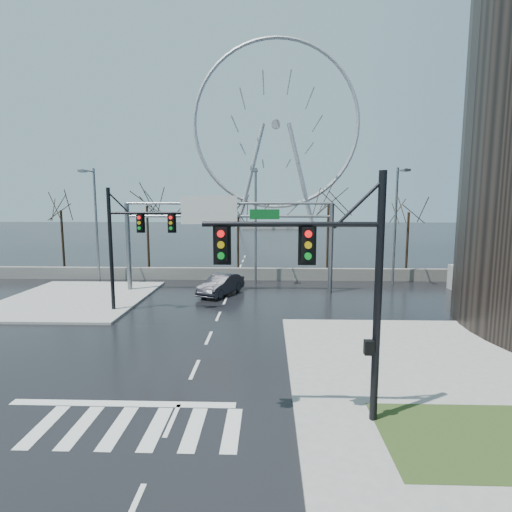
{
  "coord_description": "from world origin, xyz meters",
  "views": [
    {
      "loc": [
        3.12,
        -16.12,
        7.04
      ],
      "look_at": [
        2.41,
        6.66,
        4.0
      ],
      "focal_mm": 28.0,
      "sensor_mm": 36.0,
      "label": 1
    }
  ],
  "objects_px": {
    "sign_gantry": "(224,227)",
    "car": "(221,285)",
    "signal_mast_far": "(128,238)",
    "signal_mast_near": "(334,274)",
    "ferris_wheel": "(276,131)"
  },
  "relations": [
    {
      "from": "sign_gantry",
      "to": "car",
      "type": "xyz_separation_m",
      "value": [
        -0.15,
        -0.94,
        -4.41
      ]
    },
    {
      "from": "signal_mast_far",
      "to": "signal_mast_near",
      "type": "bearing_deg",
      "value": -49.74
    },
    {
      "from": "signal_mast_near",
      "to": "ferris_wheel",
      "type": "height_order",
      "value": "ferris_wheel"
    },
    {
      "from": "signal_mast_far",
      "to": "sign_gantry",
      "type": "distance_m",
      "value": 8.14
    },
    {
      "from": "ferris_wheel",
      "to": "car",
      "type": "distance_m",
      "value": 85.03
    },
    {
      "from": "signal_mast_near",
      "to": "ferris_wheel",
      "type": "relative_size",
      "value": 0.16
    },
    {
      "from": "signal_mast_near",
      "to": "ferris_wheel",
      "type": "bearing_deg",
      "value": 90.08
    },
    {
      "from": "ferris_wheel",
      "to": "car",
      "type": "relative_size",
      "value": 10.8
    },
    {
      "from": "signal_mast_far",
      "to": "sign_gantry",
      "type": "relative_size",
      "value": 0.49
    },
    {
      "from": "signal_mast_far",
      "to": "car",
      "type": "relative_size",
      "value": 1.7
    },
    {
      "from": "signal_mast_near",
      "to": "car",
      "type": "relative_size",
      "value": 1.7
    },
    {
      "from": "signal_mast_far",
      "to": "ferris_wheel",
      "type": "xyz_separation_m",
      "value": [
        10.87,
        86.04,
        21.3
      ]
    },
    {
      "from": "signal_mast_near",
      "to": "sign_gantry",
      "type": "distance_m",
      "value": 19.79
    },
    {
      "from": "signal_mast_far",
      "to": "ferris_wheel",
      "type": "height_order",
      "value": "ferris_wheel"
    },
    {
      "from": "ferris_wheel",
      "to": "car",
      "type": "xyz_separation_m",
      "value": [
        -5.53,
        -80.98,
        -25.36
      ]
    }
  ]
}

